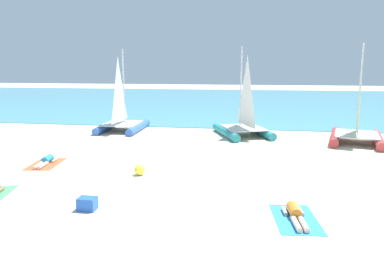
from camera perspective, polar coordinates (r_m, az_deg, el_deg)
The scene contains 11 objects.
ground_plane at distance 20.59m, azimuth 1.98°, elevation -1.18°, with size 120.00×120.00×0.00m, color beige.
ocean_water at distance 42.55m, azimuth 5.72°, elevation 4.52°, with size 120.00×40.00×0.05m, color #4C9EB7.
sailboat_teal at distance 20.53m, azimuth 8.31°, elevation 0.86°, with size 3.78×4.58×5.14m.
sailboat_blue at distance 22.34m, azimuth -11.28°, elevation 1.47°, with size 2.56×3.94×5.07m.
sailboat_red at distance 20.29m, azimuth 25.23°, elevation -0.07°, with size 3.45×4.49×5.19m.
towel_left at distance 15.72m, azimuth -22.67°, elevation -5.41°, with size 1.10×1.90×0.01m, color #EA5933.
sunbather_left at distance 15.75m, azimuth -22.60°, elevation -4.90°, with size 0.63×1.57×0.30m.
towel_right at distance 9.90m, azimuth 16.45°, elevation -13.97°, with size 1.10×1.90×0.01m, color #338CD8.
sunbather_right at distance 9.91m, azimuth 16.39°, elevation -13.15°, with size 0.58×1.57×0.30m.
beach_ball at distance 13.17m, azimuth -8.52°, elevation -6.74°, with size 0.40×0.40×0.40m, color yellow.
cooler_box at distance 10.42m, azimuth -16.64°, elevation -11.70°, with size 0.50×0.36×0.36m, color blue.
Camera 1 is at (2.49, -10.06, 3.94)m, focal length 32.85 mm.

